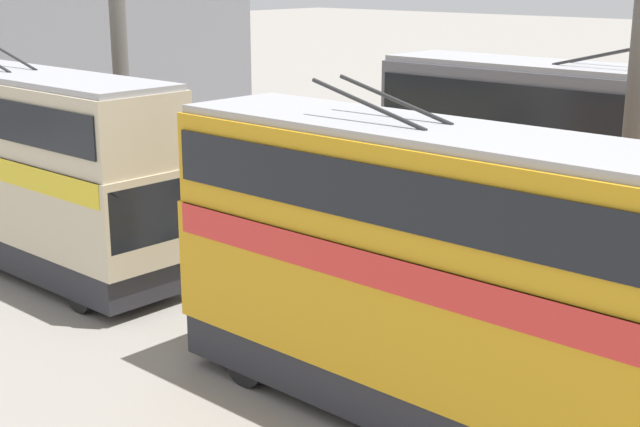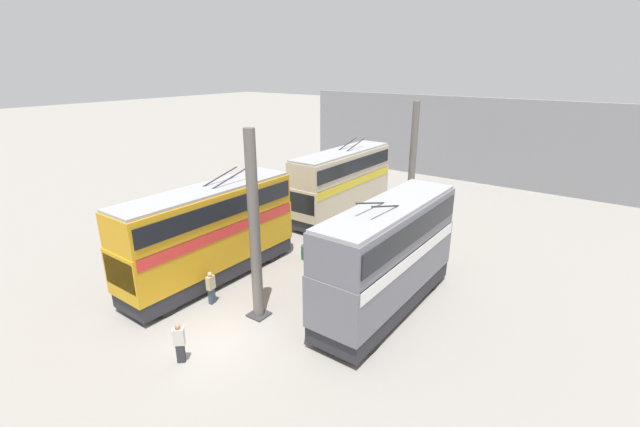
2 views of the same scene
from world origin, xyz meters
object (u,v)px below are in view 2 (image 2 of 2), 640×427
object	(u,v)px
bus_right_far	(342,180)
person_by_right_row	(211,287)
bus_right_near	(210,229)
person_by_left_row	(341,278)
person_aisle_midway	(346,259)
oil_drum	(306,252)
person_aisle_foreground	(179,342)
bus_left_near	(388,252)

from	to	relation	value
bus_right_far	person_by_right_row	xyz separation A→B (m)	(-14.05, -1.87, -1.97)
bus_right_near	person_by_left_row	size ratio (longest dim) A/B	5.85
bus_right_far	person_by_right_row	world-z (taller)	bus_right_far
person_by_right_row	person_aisle_midway	bearing A→B (deg)	-128.40
person_by_left_row	oil_drum	xyz separation A→B (m)	(2.21, 3.94, -0.49)
person_by_left_row	person_by_right_row	xyz separation A→B (m)	(-4.39, 4.53, -0.04)
person_aisle_foreground	bus_left_near	bearing A→B (deg)	-71.12
person_aisle_foreground	person_by_left_row	bearing A→B (deg)	-56.43
person_aisle_foreground	oil_drum	world-z (taller)	person_aisle_foreground
bus_left_near	person_by_right_row	size ratio (longest dim) A/B	5.55
person_aisle_foreground	oil_drum	distance (m)	10.34
bus_left_near	person_aisle_midway	xyz separation A→B (m)	(1.95, 3.45, -2.10)
person_by_left_row	person_aisle_midway	bearing A→B (deg)	10.82
person_by_left_row	oil_drum	bearing A→B (deg)	45.22
bus_right_near	person_by_left_row	world-z (taller)	bus_right_near
bus_left_near	person_by_right_row	bearing A→B (deg)	122.66
person_aisle_foreground	person_aisle_midway	bearing A→B (deg)	-47.88
bus_right_near	person_aisle_midway	size ratio (longest dim) A/B	6.15
person_by_left_row	person_by_right_row	world-z (taller)	person_by_left_row
person_by_left_row	person_by_right_row	bearing A→B (deg)	118.64
bus_right_near	person_aisle_foreground	size ratio (longest dim) A/B	5.89
bus_right_far	person_aisle_foreground	size ratio (longest dim) A/B	5.73
person_aisle_midway	bus_left_near	bearing A→B (deg)	48.76
person_aisle_foreground	person_by_right_row	bearing A→B (deg)	-7.43
bus_right_far	oil_drum	bearing A→B (deg)	-161.70
person_aisle_midway	person_aisle_foreground	xyz separation A→B (m)	(-9.99, 1.12, 0.04)
bus_right_near	person_by_left_row	xyz separation A→B (m)	(2.68, -6.40, -1.97)
bus_right_near	oil_drum	world-z (taller)	bus_right_near
person_aisle_midway	person_by_right_row	world-z (taller)	person_by_right_row
bus_right_near	oil_drum	bearing A→B (deg)	-26.74
bus_right_near	person_aisle_midway	world-z (taller)	bus_right_near
person_by_left_row	person_aisle_foreground	distance (m)	8.23
bus_right_near	person_by_right_row	size ratio (longest dim) A/B	6.06
bus_right_near	bus_right_far	world-z (taller)	bus_right_near
person_by_right_row	bus_right_near	bearing A→B (deg)	-52.10
person_by_right_row	oil_drum	bearing A→B (deg)	-104.78
oil_drum	person_by_left_row	bearing A→B (deg)	-119.33
bus_right_far	person_aisle_foreground	bearing A→B (deg)	-166.36
person_aisle_midway	person_by_left_row	xyz separation A→B (m)	(-2.03, -1.00, 0.05)
person_aisle_midway	person_by_right_row	size ratio (longest dim) A/B	0.98
person_aisle_foreground	person_by_right_row	distance (m)	4.30
person_aisle_midway	person_by_left_row	distance (m)	2.27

